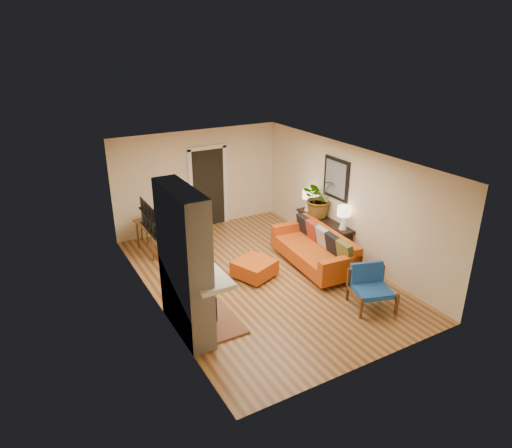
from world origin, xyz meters
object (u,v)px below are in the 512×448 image
object	(u,v)px
dining_table	(158,228)
lamp_far	(308,198)
lamp_near	(344,215)
houseplant	(319,197)
blue_chair	(370,284)
ottoman	(254,268)
sofa	(316,249)
console_table	(324,225)

from	to	relation	value
dining_table	lamp_far	bearing A→B (deg)	-17.20
lamp_near	houseplant	xyz separation A→B (m)	(-0.01, 0.90, 0.15)
blue_chair	dining_table	size ratio (longest dim) A/B	0.55
lamp_near	ottoman	bearing A→B (deg)	175.25
blue_chair	houseplant	bearing A→B (deg)	73.85
ottoman	houseplant	size ratio (longest dim) A/B	1.00
sofa	blue_chair	xyz separation A→B (m)	(-0.09, -1.82, 0.04)
houseplant	lamp_far	bearing A→B (deg)	88.73
dining_table	houseplant	xyz separation A→B (m)	(3.52, -1.55, 0.62)
blue_chair	lamp_far	xyz separation A→B (m)	(0.79, 3.16, 0.64)
blue_chair	lamp_near	world-z (taller)	lamp_near
dining_table	console_table	distance (m)	3.95
ottoman	lamp_near	xyz separation A→B (m)	(2.19, -0.18, 0.84)
ottoman	blue_chair	distance (m)	2.44
dining_table	console_table	world-z (taller)	dining_table
sofa	ottoman	xyz separation A→B (m)	(-1.48, 0.18, -0.17)
houseplant	blue_chair	bearing A→B (deg)	-106.15
blue_chair	dining_table	bearing A→B (deg)	122.77
dining_table	console_table	bearing A→B (deg)	-26.56
console_table	blue_chair	bearing A→B (deg)	-107.70
sofa	dining_table	xyz separation A→B (m)	(-2.83, 2.44, 0.20)
dining_table	lamp_near	bearing A→B (deg)	-34.67
lamp_near	houseplant	world-z (taller)	houseplant
sofa	blue_chair	world-z (taller)	sofa
sofa	blue_chair	bearing A→B (deg)	-92.81
lamp_far	houseplant	world-z (taller)	houseplant
ottoman	lamp_far	size ratio (longest dim) A/B	1.81
ottoman	console_table	distance (m)	2.27
sofa	ottoman	bearing A→B (deg)	173.19
ottoman	console_table	size ratio (longest dim) A/B	0.53
lamp_far	lamp_near	bearing A→B (deg)	-90.00
blue_chair	houseplant	world-z (taller)	houseplant
dining_table	lamp_far	distance (m)	3.73
sofa	lamp_far	world-z (taller)	lamp_far
lamp_far	dining_table	bearing A→B (deg)	162.80
ottoman	blue_chair	size ratio (longest dim) A/B	1.04
console_table	lamp_near	xyz separation A→B (m)	(0.00, -0.68, 0.49)
sofa	ottoman	world-z (taller)	sofa
ottoman	dining_table	bearing A→B (deg)	120.71
ottoman	console_table	xyz separation A→B (m)	(2.19, 0.50, 0.36)
sofa	lamp_near	xyz separation A→B (m)	(0.71, -0.00, 0.68)
dining_table	houseplant	distance (m)	3.90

